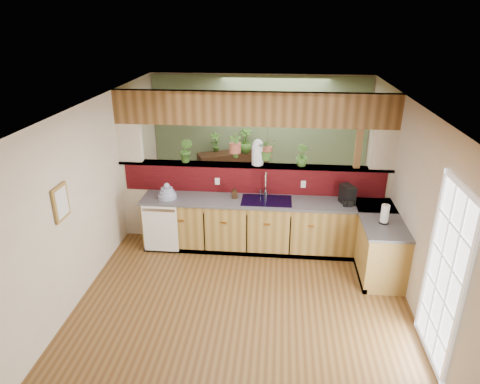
# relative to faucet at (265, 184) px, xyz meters

# --- Properties ---
(ground) EXTENTS (4.60, 7.00, 0.01)m
(ground) POSITION_rel_faucet_xyz_m (-0.22, -1.13, -1.14)
(ground) COLOR brown
(ground) RESTS_ON ground
(ceiling) EXTENTS (4.60, 7.00, 0.01)m
(ceiling) POSITION_rel_faucet_xyz_m (-0.22, -1.13, 1.46)
(ceiling) COLOR brown
(ceiling) RESTS_ON ground
(wall_back) EXTENTS (4.60, 0.02, 2.60)m
(wall_back) POSITION_rel_faucet_xyz_m (-0.22, 2.37, 0.16)
(wall_back) COLOR beige
(wall_back) RESTS_ON ground
(wall_left) EXTENTS (0.02, 7.00, 2.60)m
(wall_left) POSITION_rel_faucet_xyz_m (-2.52, -1.13, 0.16)
(wall_left) COLOR beige
(wall_left) RESTS_ON ground
(wall_right) EXTENTS (0.02, 7.00, 2.60)m
(wall_right) POSITION_rel_faucet_xyz_m (2.08, -1.13, 0.16)
(wall_right) COLOR beige
(wall_right) RESTS_ON ground
(pass_through_partition) EXTENTS (4.60, 0.21, 2.60)m
(pass_through_partition) POSITION_rel_faucet_xyz_m (-0.19, 0.21, 0.06)
(pass_through_partition) COLOR beige
(pass_through_partition) RESTS_ON ground
(pass_through_ledge) EXTENTS (4.60, 0.21, 0.04)m
(pass_through_ledge) POSITION_rel_faucet_xyz_m (-0.22, 0.22, 0.23)
(pass_through_ledge) COLOR brown
(pass_through_ledge) RESTS_ON ground
(header_beam) EXTENTS (4.60, 0.15, 0.55)m
(header_beam) POSITION_rel_faucet_xyz_m (-0.22, 0.22, 1.19)
(header_beam) COLOR brown
(header_beam) RESTS_ON ground
(sage_backwall) EXTENTS (4.55, 0.02, 2.55)m
(sage_backwall) POSITION_rel_faucet_xyz_m (-0.22, 2.35, 0.16)
(sage_backwall) COLOR #5A6F4B
(sage_backwall) RESTS_ON ground
(countertop) EXTENTS (4.14, 1.52, 0.90)m
(countertop) POSITION_rel_faucet_xyz_m (0.62, -0.26, -0.69)
(countertop) COLOR olive
(countertop) RESTS_ON ground
(dishwasher) EXTENTS (0.58, 0.03, 0.82)m
(dishwasher) POSITION_rel_faucet_xyz_m (-1.70, -0.47, -0.68)
(dishwasher) COLOR white
(dishwasher) RESTS_ON ground
(navy_sink) EXTENTS (0.82, 0.50, 0.18)m
(navy_sink) POSITION_rel_faucet_xyz_m (0.03, -0.16, -0.31)
(navy_sink) COLOR black
(navy_sink) RESTS_ON countertop
(french_door) EXTENTS (0.06, 1.02, 2.16)m
(french_door) POSITION_rel_faucet_xyz_m (2.05, -2.43, -0.09)
(french_door) COLOR white
(french_door) RESTS_ON ground
(framed_print) EXTENTS (0.04, 0.35, 0.45)m
(framed_print) POSITION_rel_faucet_xyz_m (-2.49, -1.93, 0.41)
(framed_print) COLOR olive
(framed_print) RESTS_ON wall_left
(faucet) EXTENTS (0.19, 0.19, 0.44)m
(faucet) POSITION_rel_faucet_xyz_m (0.00, 0.00, 0.00)
(faucet) COLOR #B7B7B2
(faucet) RESTS_ON countertop
(dish_stack) EXTENTS (0.31, 0.31, 0.27)m
(dish_stack) POSITION_rel_faucet_xyz_m (-1.62, -0.21, -0.15)
(dish_stack) COLOR #8892B0
(dish_stack) RESTS_ON countertop
(soap_dispenser) EXTENTS (0.11, 0.11, 0.20)m
(soap_dispenser) POSITION_rel_faucet_xyz_m (-0.51, -0.10, -0.14)
(soap_dispenser) COLOR #3A2615
(soap_dispenser) RESTS_ON countertop
(coffee_maker) EXTENTS (0.17, 0.28, 0.31)m
(coffee_maker) POSITION_rel_faucet_xyz_m (1.32, -0.17, -0.09)
(coffee_maker) COLOR black
(coffee_maker) RESTS_ON countertop
(paper_towel) EXTENTS (0.14, 0.14, 0.31)m
(paper_towel) POSITION_rel_faucet_xyz_m (1.77, -0.81, -0.10)
(paper_towel) COLOR black
(paper_towel) RESTS_ON countertop
(glass_jar) EXTENTS (0.20, 0.20, 0.44)m
(glass_jar) POSITION_rel_faucet_xyz_m (-0.15, 0.22, 0.47)
(glass_jar) COLOR silver
(glass_jar) RESTS_ON pass_through_ledge
(ledge_plant_left) EXTENTS (0.29, 0.26, 0.43)m
(ledge_plant_left) POSITION_rel_faucet_xyz_m (-1.35, 0.22, 0.47)
(ledge_plant_left) COLOR #325C1F
(ledge_plant_left) RESTS_ON pass_through_ledge
(ledge_plant_right) EXTENTS (0.26, 0.26, 0.37)m
(ledge_plant_right) POSITION_rel_faucet_xyz_m (0.59, 0.22, 0.44)
(ledge_plant_right) COLOR #325C1F
(ledge_plant_right) RESTS_ON pass_through_ledge
(hanging_plant_a) EXTENTS (0.23, 0.19, 0.54)m
(hanging_plant_a) POSITION_rel_faucet_xyz_m (-0.53, 0.22, 0.70)
(hanging_plant_a) COLOR brown
(hanging_plant_a) RESTS_ON header_beam
(hanging_plant_b) EXTENTS (0.36, 0.31, 0.50)m
(hanging_plant_b) POSITION_rel_faucet_xyz_m (0.01, 0.22, 0.69)
(hanging_plant_b) COLOR brown
(hanging_plant_b) RESTS_ON header_beam
(shelving_console) EXTENTS (1.52, 0.99, 1.00)m
(shelving_console) POSITION_rel_faucet_xyz_m (-0.77, 2.12, -0.64)
(shelving_console) COLOR black
(shelving_console) RESTS_ON ground
(shelf_plant_a) EXTENTS (0.25, 0.19, 0.42)m
(shelf_plant_a) POSITION_rel_faucet_xyz_m (-1.15, 2.12, 0.07)
(shelf_plant_a) COLOR #325C1F
(shelf_plant_a) RESTS_ON shelving_console
(shelf_plant_b) EXTENTS (0.36, 0.36, 0.52)m
(shelf_plant_b) POSITION_rel_faucet_xyz_m (-0.51, 2.12, 0.12)
(shelf_plant_b) COLOR #325C1F
(shelf_plant_b) RESTS_ON shelving_console
(floor_plant) EXTENTS (0.76, 0.69, 0.74)m
(floor_plant) POSITION_rel_faucet_xyz_m (0.80, 1.44, -0.76)
(floor_plant) COLOR #325C1F
(floor_plant) RESTS_ON ground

